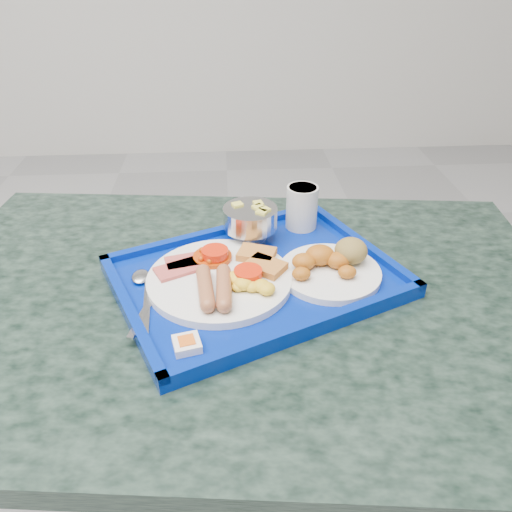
{
  "coord_description": "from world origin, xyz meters",
  "views": [
    {
      "loc": [
        0.66,
        -0.26,
        1.22
      ],
      "look_at": [
        0.71,
        0.46,
        0.76
      ],
      "focal_mm": 35.0,
      "sensor_mm": 36.0,
      "label": 1
    }
  ],
  "objects": [
    {
      "name": "table",
      "position": [
        0.67,
        0.43,
        0.53
      ],
      "size": [
        1.21,
        0.87,
        0.71
      ],
      "rotation": [
        0.0,
        0.0,
        -0.11
      ],
      "color": "slate",
      "rests_on": "floor"
    },
    {
      "name": "fruit_bowl",
      "position": [
        0.7,
        0.58,
        0.77
      ],
      "size": [
        0.1,
        0.1,
        0.07
      ],
      "color": "#B6B6B8",
      "rests_on": "tray"
    },
    {
      "name": "knife",
      "position": [
        0.53,
        0.38,
        0.73
      ],
      "size": [
        0.02,
        0.16,
        0.0
      ],
      "primitive_type": "cube",
      "rotation": [
        0.0,
        0.0,
        0.08
      ],
      "color": "#B6B6B8",
      "rests_on": "tray"
    },
    {
      "name": "spoon",
      "position": [
        0.51,
        0.44,
        0.73
      ],
      "size": [
        0.06,
        0.18,
        0.01
      ],
      "rotation": [
        0.0,
        0.0,
        -0.22
      ],
      "color": "#B6B6B8",
      "rests_on": "tray"
    },
    {
      "name": "main_plate",
      "position": [
        0.65,
        0.44,
        0.74
      ],
      "size": [
        0.25,
        0.25,
        0.04
      ],
      "rotation": [
        0.0,
        0.0,
        -0.05
      ],
      "color": "white",
      "rests_on": "tray"
    },
    {
      "name": "juice_cup",
      "position": [
        0.81,
        0.63,
        0.77
      ],
      "size": [
        0.06,
        0.06,
        0.09
      ],
      "color": "silver",
      "rests_on": "tray"
    },
    {
      "name": "bread_plate",
      "position": [
        0.84,
        0.46,
        0.74
      ],
      "size": [
        0.18,
        0.18,
        0.06
      ],
      "rotation": [
        0.0,
        0.0,
        0.35
      ],
      "color": "white",
      "rests_on": "tray"
    },
    {
      "name": "tray",
      "position": [
        0.71,
        0.46,
        0.72
      ],
      "size": [
        0.57,
        0.5,
        0.03
      ],
      "rotation": [
        0.0,
        0.0,
        0.42
      ],
      "color": "#031F8B",
      "rests_on": "table"
    },
    {
      "name": "jam_packet",
      "position": [
        0.6,
        0.28,
        0.73
      ],
      "size": [
        0.05,
        0.05,
        0.02
      ],
      "rotation": [
        0.0,
        0.0,
        0.24
      ],
      "color": "white",
      "rests_on": "tray"
    }
  ]
}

